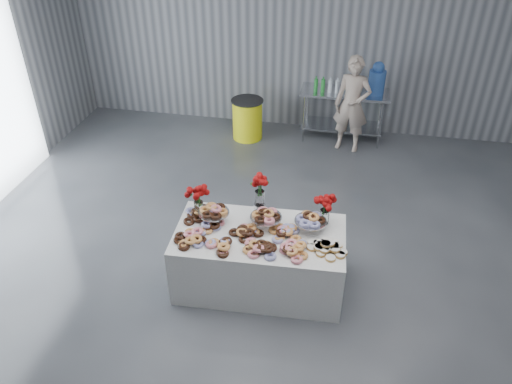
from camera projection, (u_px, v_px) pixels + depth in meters
The scene contains 16 objects.
ground at pixel (242, 293), 5.83m from camera, with size 9.00×9.00×0.00m, color #36393E.
room_walls at pixel (209, 71), 4.45m from camera, with size 8.04×9.04×4.02m.
display_table at pixel (260, 259), 5.75m from camera, with size 1.90×1.00×0.75m, color white.
prep_table at pixel (344, 106), 8.67m from camera, with size 1.50×0.60×0.90m.
donut_mounds at pixel (259, 233), 5.48m from camera, with size 1.80×0.80×0.09m, color #E6A154, non-canonical shape.
cake_stand_left at pixel (214, 211), 5.66m from camera, with size 0.36×0.36×0.17m.
cake_stand_mid at pixel (266, 216), 5.58m from camera, with size 0.36×0.36×0.17m.
cake_stand_right at pixel (311, 220), 5.52m from camera, with size 0.36×0.36×0.17m.
danish_pile at pixel (327, 245), 5.30m from camera, with size 0.48×0.48×0.11m, color white, non-canonical shape.
bouquet_left at pixel (198, 194), 5.67m from camera, with size 0.26×0.26×0.42m.
bouquet_right at pixel (326, 202), 5.54m from camera, with size 0.26×0.26×0.42m.
bouquet_center at pixel (260, 188), 5.63m from camera, with size 0.26×0.26×0.57m.
water_jug at pixel (377, 79), 8.29m from camera, with size 0.28×0.28×0.55m.
drink_bottles at pixel (327, 85), 8.41m from camera, with size 0.54×0.08×0.27m, color #268C33, non-canonical shape.
person at pixel (352, 105), 8.26m from camera, with size 0.59×0.39×1.63m, color #CC8C93.
trash_barrel at pixel (247, 119), 8.84m from camera, with size 0.56×0.56×0.72m.
Camera 1 is at (0.96, -4.06, 4.24)m, focal length 35.00 mm.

